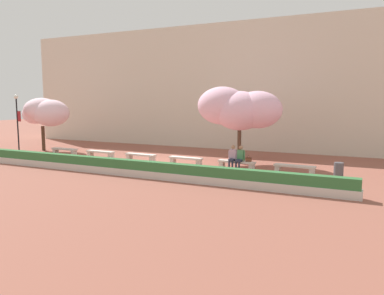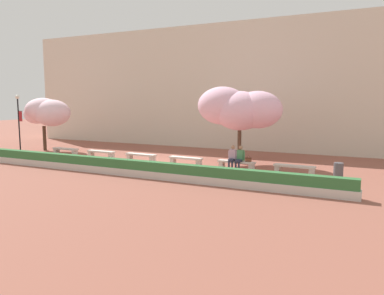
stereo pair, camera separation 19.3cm
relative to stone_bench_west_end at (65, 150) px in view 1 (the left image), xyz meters
The scene contains 16 objects.
ground_plane 7.65m from the stone_bench_west_end, ahead, with size 100.00×100.00×0.00m, color #8E5142.
building_facade 12.91m from the stone_bench_west_end, 51.03° to the left, with size 34.67×4.00×9.34m, color beige.
stone_bench_west_end is the anchor object (origin of this frame).
stone_bench_near_west 3.06m from the stone_bench_west_end, ahead, with size 2.06×0.51×0.45m.
stone_bench_center 6.12m from the stone_bench_west_end, ahead, with size 2.06×0.51×0.45m.
stone_bench_near_east 9.17m from the stone_bench_west_end, ahead, with size 2.06×0.51×0.45m.
stone_bench_east_end 12.23m from the stone_bench_west_end, ahead, with size 2.06×0.51×0.45m.
stone_bench_far_east 15.29m from the stone_bench_west_end, ahead, with size 2.06×0.51×0.45m.
person_seated_left 12.03m from the stone_bench_west_end, ahead, with size 0.51×0.69×1.29m.
person_seated_right 12.44m from the stone_bench_west_end, ahead, with size 0.51×0.71×1.29m.
handbag 12.90m from the stone_bench_west_end, ahead, with size 0.30×0.15×0.34m.
cherry_tree_main 12.21m from the stone_bench_west_end, ahead, with size 4.87×3.14×4.47m.
cherry_tree_secondary 3.95m from the stone_bench_west_end, 158.63° to the left, with size 3.79×2.71×3.85m.
lamp_post_with_banner 4.14m from the stone_bench_west_end, 167.99° to the right, with size 0.54×0.28×4.05m.
planter_hedge_foreground 8.61m from the stone_bench_west_end, 27.46° to the right, with size 21.72×0.50×0.80m.
trash_bin 17.38m from the stone_bench_west_end, ahead, with size 0.44×0.44×0.78m, color #4C4C51.
Camera 1 is at (10.94, -18.93, 3.70)m, focal length 35.00 mm.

